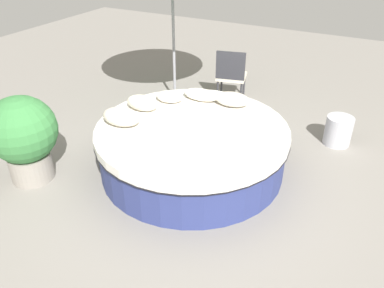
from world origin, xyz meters
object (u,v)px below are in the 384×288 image
(throw_pillow_2, at_px, (170,97))
(patio_chair, at_px, (231,73))
(throw_pillow_4, at_px, (121,117))
(side_table, at_px, (338,131))
(round_bed, at_px, (192,148))
(planter, at_px, (23,135))
(throw_pillow_3, at_px, (142,103))
(throw_pillow_0, at_px, (232,99))
(throw_pillow_1, at_px, (201,95))

(throw_pillow_2, bearing_deg, patio_chair, 81.84)
(throw_pillow_4, bearing_deg, side_table, 38.41)
(round_bed, distance_m, planter, 2.17)
(throw_pillow_4, distance_m, patio_chair, 2.73)
(planter, bearing_deg, throw_pillow_3, 54.92)
(planter, distance_m, side_table, 4.47)
(round_bed, distance_m, throw_pillow_4, 1.03)
(round_bed, bearing_deg, patio_chair, 100.17)
(throw_pillow_4, distance_m, planter, 1.24)
(round_bed, distance_m, throw_pillow_0, 0.99)
(throw_pillow_0, distance_m, patio_chair, 1.58)
(throw_pillow_2, relative_size, side_table, 0.93)
(throw_pillow_4, distance_m, side_table, 3.26)
(throw_pillow_1, relative_size, planter, 0.48)
(patio_chair, bearing_deg, throw_pillow_1, -98.38)
(throw_pillow_0, distance_m, throw_pillow_2, 0.93)
(throw_pillow_3, bearing_deg, side_table, 30.83)
(side_table, bearing_deg, round_bed, -135.34)
(throw_pillow_1, distance_m, planter, 2.51)
(throw_pillow_3, height_order, planter, planter)
(throw_pillow_2, xyz_separation_m, throw_pillow_4, (-0.19, -0.92, 0.04))
(throw_pillow_3, distance_m, side_table, 2.98)
(round_bed, height_order, throw_pillow_0, throw_pillow_0)
(throw_pillow_1, bearing_deg, throw_pillow_4, -115.91)
(round_bed, xyz_separation_m, planter, (-1.79, -1.18, 0.32))
(planter, bearing_deg, throw_pillow_4, 41.59)
(throw_pillow_0, height_order, throw_pillow_2, throw_pillow_0)
(throw_pillow_1, bearing_deg, side_table, 22.57)
(round_bed, relative_size, side_table, 5.75)
(throw_pillow_2, bearing_deg, round_bed, -39.94)
(round_bed, height_order, throw_pillow_1, throw_pillow_1)
(throw_pillow_0, bearing_deg, throw_pillow_4, -130.35)
(round_bed, relative_size, throw_pillow_1, 4.62)
(throw_pillow_4, height_order, patio_chair, patio_chair)
(throw_pillow_3, distance_m, planter, 1.61)
(round_bed, xyz_separation_m, throw_pillow_1, (-0.28, 0.83, 0.40))
(side_table, bearing_deg, patio_chair, 161.46)
(throw_pillow_0, xyz_separation_m, side_table, (1.46, 0.75, -0.52))
(throw_pillow_2, distance_m, throw_pillow_4, 0.94)
(throw_pillow_1, height_order, throw_pillow_4, throw_pillow_4)
(throw_pillow_1, height_order, throw_pillow_2, throw_pillow_1)
(side_table, bearing_deg, throw_pillow_2, -155.24)
(throw_pillow_2, distance_m, side_table, 2.61)
(throw_pillow_1, bearing_deg, throw_pillow_0, 6.48)
(throw_pillow_2, bearing_deg, throw_pillow_1, 34.52)
(throw_pillow_2, bearing_deg, side_table, 24.76)
(throw_pillow_0, distance_m, throw_pillow_3, 1.30)
(throw_pillow_2, relative_size, patio_chair, 0.42)
(planter, bearing_deg, patio_chair, 68.71)
(round_bed, height_order, planter, planter)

